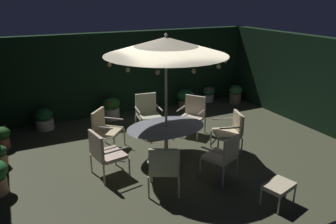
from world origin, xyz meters
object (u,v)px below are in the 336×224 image
Objects in this scene: patio_chair_east at (105,127)px; potted_plant_back_center at (44,119)px; potted_plant_left_far at (111,108)px; patio_chair_southeast at (104,151)px; potted_plant_front_corner at (1,137)px; potted_plant_left_near at (235,94)px; patio_chair_northeast at (148,111)px; patio_chair_south at (164,166)px; ottoman_footrest at (279,187)px; patio_chair_southwest at (224,154)px; patio_chair_west at (231,129)px; patio_umbrella at (166,46)px; potted_plant_back_left at (209,93)px; patio_chair_north at (193,113)px; potted_plant_back_right at (186,98)px; patio_dining_table at (166,132)px.

patio_chair_east is 2.26m from potted_plant_back_center.
potted_plant_left_far reaches higher than potted_plant_back_center.
patio_chair_southeast is 3.02m from potted_plant_front_corner.
patio_chair_northeast is at bearing -164.28° from potted_plant_left_near.
patio_chair_northeast is 2.98m from patio_chair_south.
ottoman_footrest is 6.32m from potted_plant_front_corner.
patio_chair_northeast is 2.93m from patio_chair_southwest.
patio_chair_northeast reaches higher than patio_chair_west.
patio_umbrella is 4.96× the size of potted_plant_front_corner.
patio_chair_west is at bearing -29.18° from patio_chair_east.
potted_plant_back_left is at bearing 142.33° from potted_plant_left_near.
patio_chair_north is at bearing 99.67° from patio_chair_west.
patio_chair_west reaches higher than ottoman_footrest.
potted_plant_left_far reaches higher than potted_plant_back_left.
potted_plant_back_right is (0.82, 1.89, -0.22)m from patio_chair_north.
potted_plant_back_right is (-1.78, 0.27, 0.01)m from potted_plant_left_near.
potted_plant_front_corner is (-3.38, 2.07, -0.30)m from patio_dining_table.
potted_plant_back_right reaches higher than potted_plant_left_near.
patio_chair_south is at bearing -53.12° from patio_chair_southeast.
potted_plant_back_right is at bearing 79.68° from patio_chair_west.
potted_plant_back_center is at bearing 104.34° from patio_chair_southeast.
patio_umbrella is 4.44× the size of ottoman_footrest.
patio_chair_south is 1.28m from patio_chair_southwest.
potted_plant_left_near is at bearing 40.76° from patio_chair_south.
patio_chair_west is (2.58, -1.44, 0.01)m from patio_chair_east.
potted_plant_left_far is (2.96, 0.82, 0.04)m from potted_plant_front_corner.
potted_plant_back_left is 1.11m from potted_plant_back_right.
ottoman_footrest is at bearing -101.34° from potted_plant_back_right.
potted_plant_left_near reaches higher than ottoman_footrest.
ottoman_footrest is at bearing -119.42° from potted_plant_left_near.
patio_chair_northeast reaches higher than patio_chair_southeast.
patio_chair_northeast is 3.80m from potted_plant_left_near.
potted_plant_left_near is 6.14m from potted_plant_back_center.
patio_umbrella is 3.45m from ottoman_footrest.
patio_dining_table is at bearing -51.61° from potted_plant_back_center.
potted_plant_back_right is (1.86, 1.29, -0.25)m from patio_chair_northeast.
patio_chair_south is (0.81, -1.08, 0.02)m from patio_chair_southeast.
patio_chair_northeast is at bearing 101.17° from ottoman_footrest.
patio_chair_south is 1.86× the size of potted_plant_back_left.
potted_plant_back_right is at bearing 171.48° from potted_plant_left_near.
potted_plant_left_far is at bearing -0.80° from potted_plant_back_center.
ottoman_footrest is (0.97, -2.52, -0.26)m from patio_dining_table.
patio_chair_southwest is (1.28, -0.04, -0.03)m from patio_chair_south.
potted_plant_left_far is (-1.86, 3.33, -0.21)m from patio_chair_west.
ottoman_footrest is at bearing -78.83° from patio_chair_northeast.
patio_chair_northeast is 1.75× the size of potted_plant_back_center.
potted_plant_back_left is 6.57m from potted_plant_front_corner.
potted_plant_back_right is at bearing 54.02° from patio_umbrella.
potted_plant_front_corner is (-4.60, 1.15, -0.25)m from patio_chair_north.
patio_chair_southeast is at bearing -152.16° from potted_plant_left_near.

